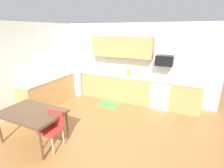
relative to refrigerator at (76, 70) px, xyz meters
name	(u,v)px	position (x,y,z in m)	size (l,w,h in m)	color
ground_plane	(95,133)	(2.18, -2.22, -0.95)	(12.00, 12.00, 0.00)	#9E6B38
wall_back	(131,62)	(2.18, 0.43, 0.40)	(5.80, 0.10, 2.70)	silver
wall_left	(15,70)	(-0.47, -2.22, 0.40)	(0.10, 5.80, 2.70)	silver
cabinet_run_back	(116,87)	(1.75, 0.08, -0.50)	(2.64, 0.60, 0.90)	tan
cabinet_run_back_right	(185,97)	(4.12, 0.08, -0.50)	(0.91, 0.60, 0.90)	tan
cabinet_run_left	(48,92)	(-0.12, -1.42, -0.50)	(0.60, 2.00, 0.90)	tan
countertop_back	(128,76)	(2.18, 0.08, -0.03)	(4.80, 0.64, 0.04)	beige
countertop_left	(47,79)	(-0.12, -1.42, -0.03)	(0.64, 2.00, 0.04)	beige
upper_cabinets_back	(122,47)	(1.88, 0.21, 0.95)	(2.20, 0.34, 0.70)	tan
refrigerator	(76,70)	(0.00, 0.00, 0.00)	(0.76, 0.70, 1.89)	white
oven_range	(161,93)	(3.37, 0.08, -0.49)	(0.60, 0.60, 0.91)	white
microwave	(165,60)	(3.37, 0.18, 0.60)	(0.54, 0.36, 0.32)	black
sink_basin	(116,76)	(1.72, 0.08, -0.07)	(0.48, 0.40, 0.14)	#A5A8AD
sink_faucet	(118,70)	(1.72, 0.26, 0.09)	(0.02, 0.02, 0.24)	#B2B5BA
dining_table	(32,114)	(1.07, -3.06, -0.26)	(1.40, 0.90, 0.75)	brown
chair_near_table	(53,126)	(1.63, -3.04, -0.44)	(0.42, 0.42, 0.85)	red
floor_mat	(108,104)	(1.74, -0.57, -0.94)	(0.70, 0.50, 0.01)	#4CA54C
kettle	(129,73)	(2.19, 0.13, 0.07)	(0.14, 0.14, 0.20)	orange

